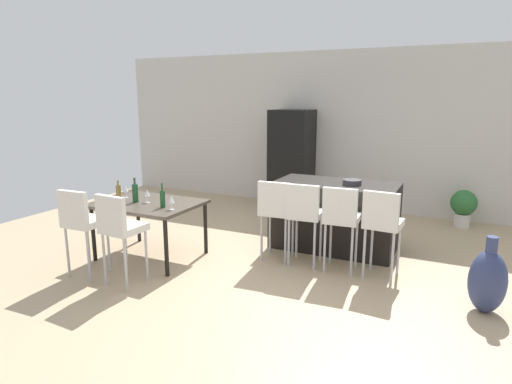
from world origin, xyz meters
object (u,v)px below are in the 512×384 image
object	(u,v)px
dining_chair_near	(81,219)
floor_vase	(487,281)
wine_bottle_inner	(119,195)
wine_glass_near	(147,193)
kitchen_island	(335,215)
wine_bottle_left	(135,193)
refrigerator	(292,159)
potted_plant	(464,205)
bar_chair_middle	(305,211)
bar_chair_left	(276,208)
wine_bottle_middle	(163,198)
wine_glass_right	(125,189)
bar_chair_far	(382,221)
bar_chair_right	(341,216)
fruit_bowl	(352,182)
wine_glass_far	(171,200)
dining_table	(149,207)
dining_chair_far	(119,225)

from	to	relation	value
dining_chair_near	floor_vase	xyz separation A→B (m)	(4.21, 1.07, -0.38)
wine_bottle_inner	wine_glass_near	size ratio (longest dim) A/B	1.84
kitchen_island	wine_bottle_left	size ratio (longest dim) A/B	5.19
refrigerator	potted_plant	xyz separation A→B (m)	(2.98, -0.01, -0.56)
bar_chair_middle	potted_plant	world-z (taller)	bar_chair_middle
bar_chair_left	wine_bottle_middle	world-z (taller)	bar_chair_left
bar_chair_left	wine_glass_right	distance (m)	2.05
bar_chair_far	wine_bottle_inner	size ratio (longest dim) A/B	3.28
wine_glass_right	potted_plant	bearing A→B (deg)	37.82
bar_chair_left	potted_plant	xyz separation A→B (m)	(2.14, 2.68, -0.34)
bar_chair_right	wine_bottle_left	size ratio (longest dim) A/B	3.30
bar_chair_left	bar_chair_far	xyz separation A→B (m)	(1.31, -0.00, 0.00)
wine_glass_right	fruit_bowl	bearing A→B (deg)	25.66
fruit_bowl	wine_glass_far	bearing A→B (deg)	-139.07
wine_bottle_middle	wine_glass_far	world-z (taller)	wine_bottle_middle
bar_chair_left	dining_table	distance (m)	1.64
refrigerator	dining_table	bearing A→B (deg)	-101.92
bar_chair_far	dining_table	xyz separation A→B (m)	(-2.84, -0.59, -0.02)
kitchen_island	bar_chair_right	xyz separation A→B (m)	(0.30, -0.82, 0.24)
bar_chair_far	refrigerator	distance (m)	3.44
dining_chair_near	bar_chair_right	bearing A→B (deg)	28.60
dining_chair_near	wine_bottle_inner	world-z (taller)	wine_bottle_inner
kitchen_island	wine_bottle_inner	world-z (taller)	wine_bottle_inner
dining_chair_near	floor_vase	bearing A→B (deg)	14.33
bar_chair_middle	wine_bottle_left	distance (m)	2.18
bar_chair_right	fruit_bowl	xyz separation A→B (m)	(-0.07, 0.79, 0.26)
kitchen_island	dining_table	distance (m)	2.51
wine_glass_near	potted_plant	size ratio (longest dim) A/B	0.29
fruit_bowl	dining_table	bearing A→B (deg)	-148.81
bar_chair_left	wine_glass_far	world-z (taller)	bar_chair_left
dining_table	potted_plant	world-z (taller)	dining_table
dining_chair_near	wine_glass_right	xyz separation A→B (m)	(-0.17, 0.92, 0.17)
potted_plant	wine_bottle_middle	bearing A→B (deg)	-134.62
bar_chair_far	wine_bottle_inner	distance (m)	3.19
bar_chair_middle	wine_glass_right	world-z (taller)	bar_chair_middle
wine_glass_far	refrigerator	size ratio (longest dim) A/B	0.09
wine_bottle_left	wine_glass_near	size ratio (longest dim) A/B	1.83
bar_chair_middle	bar_chair_far	size ratio (longest dim) A/B	1.00
dining_chair_near	wine_glass_far	xyz separation A→B (m)	(0.77, 0.67, 0.17)
dining_chair_near	refrigerator	world-z (taller)	refrigerator
bar_chair_far	potted_plant	xyz separation A→B (m)	(0.84, 2.68, -0.34)
wine_bottle_inner	wine_glass_near	world-z (taller)	wine_bottle_inner
bar_chair_far	potted_plant	size ratio (longest dim) A/B	1.72
bar_chair_left	dining_chair_near	distance (m)	2.32
wine_glass_far	refrigerator	world-z (taller)	refrigerator
wine_glass_near	bar_chair_middle	bearing A→B (deg)	17.74
bar_chair_middle	dining_table	distance (m)	2.00
bar_chair_far	dining_chair_far	size ratio (longest dim) A/B	1.00
bar_chair_right	wine_bottle_middle	bearing A→B (deg)	-160.55
refrigerator	kitchen_island	bearing A→B (deg)	-53.68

